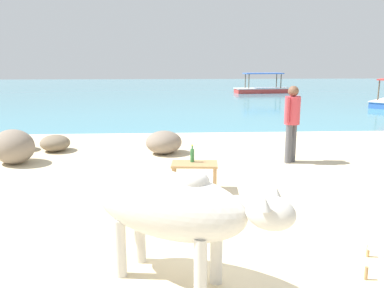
% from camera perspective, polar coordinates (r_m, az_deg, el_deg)
% --- Properties ---
extents(sand_beach, '(18.00, 14.00, 0.04)m').
position_cam_1_polar(sand_beach, '(5.26, 4.07, -12.51)').
color(sand_beach, beige).
rests_on(sand_beach, ground).
extents(water_surface, '(60.00, 36.00, 0.03)m').
position_cam_1_polar(water_surface, '(26.85, -1.82, 7.31)').
color(water_surface, teal).
rests_on(water_surface, ground).
extents(cow, '(1.99, 1.45, 1.17)m').
position_cam_1_polar(cow, '(3.89, -2.85, -8.91)').
color(cow, beige).
rests_on(cow, sand_beach).
extents(low_bench_table, '(0.80, 0.51, 0.47)m').
position_cam_1_polar(low_bench_table, '(6.67, 0.36, -3.40)').
color(low_bench_table, '#A37A4C').
rests_on(low_bench_table, sand_beach).
extents(bottle, '(0.07, 0.07, 0.30)m').
position_cam_1_polar(bottle, '(6.70, 0.04, -1.58)').
color(bottle, '#2D6B38').
rests_on(bottle, low_bench_table).
extents(person_standing, '(0.39, 0.38, 1.62)m').
position_cam_1_polar(person_standing, '(8.65, 14.03, 3.59)').
color(person_standing, '#4C4C51').
rests_on(person_standing, sand_beach).
extents(shore_rock_large, '(0.79, 0.86, 0.37)m').
position_cam_1_polar(shore_rock_large, '(10.54, -22.95, 0.24)').
color(shore_rock_large, brown).
rests_on(shore_rock_large, sand_beach).
extents(shore_rock_medium, '(1.18, 1.18, 0.53)m').
position_cam_1_polar(shore_rock_medium, '(9.33, -4.03, 0.26)').
color(shore_rock_medium, gray).
rests_on(shore_rock_medium, sand_beach).
extents(shore_rock_small, '(1.27, 1.25, 0.72)m').
position_cam_1_polar(shore_rock_small, '(9.19, -24.06, -0.34)').
color(shore_rock_small, gray).
rests_on(shore_rock_small, sand_beach).
extents(shore_rock_flat, '(0.90, 0.93, 0.39)m').
position_cam_1_polar(shore_rock_flat, '(10.11, -18.89, 0.14)').
color(shore_rock_flat, '#756651').
rests_on(shore_rock_flat, sand_beach).
extents(boat_red, '(3.78, 1.57, 1.29)m').
position_cam_1_polar(boat_red, '(26.86, 10.02, 7.76)').
color(boat_red, '#C63833').
rests_on(boat_red, water_surface).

